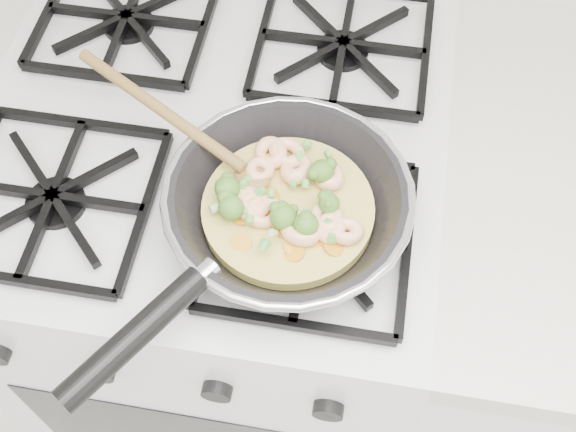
# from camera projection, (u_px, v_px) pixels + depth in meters

# --- Properties ---
(stove) EXTENTS (0.60, 0.60, 0.92)m
(stove) POSITION_uv_depth(u_px,v_px,m) (232.00, 281.00, 1.29)
(stove) COLOR silver
(stove) RESTS_ON ground
(skillet) EXTENTS (0.41, 0.41, 0.08)m
(skillet) POSITION_uv_depth(u_px,v_px,m) (283.00, 206.00, 0.79)
(skillet) COLOR black
(skillet) RESTS_ON stove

